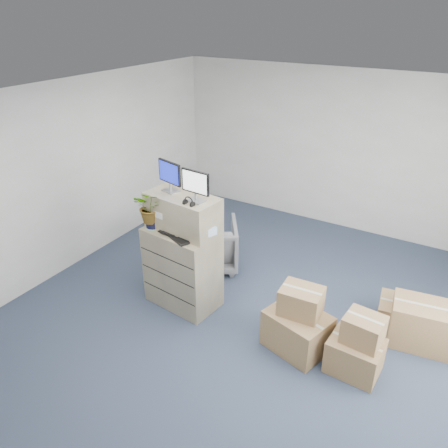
{
  "coord_description": "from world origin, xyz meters",
  "views": [
    {
      "loc": [
        2.09,
        -3.85,
        3.72
      ],
      "look_at": [
        -0.45,
        0.4,
        1.2
      ],
      "focal_mm": 35.0,
      "sensor_mm": 36.0,
      "label": 1
    }
  ],
  "objects_px": {
    "filing_cabinet_lower": "(183,268)",
    "potted_plant": "(151,211)",
    "keyboard": "(178,234)",
    "office_chair": "(210,243)",
    "monitor_right": "(195,184)",
    "water_bottle": "(185,222)",
    "monitor_left": "(170,175)"
  },
  "relations": [
    {
      "from": "potted_plant",
      "to": "keyboard",
      "type": "bearing_deg",
      "value": 0.16
    },
    {
      "from": "office_chair",
      "to": "water_bottle",
      "type": "bearing_deg",
      "value": 70.07
    },
    {
      "from": "office_chair",
      "to": "keyboard",
      "type": "bearing_deg",
      "value": 67.85
    },
    {
      "from": "monitor_right",
      "to": "water_bottle",
      "type": "height_order",
      "value": "monitor_right"
    },
    {
      "from": "monitor_right",
      "to": "potted_plant",
      "type": "xyz_separation_m",
      "value": [
        -0.62,
        -0.11,
        -0.45
      ]
    },
    {
      "from": "monitor_left",
      "to": "keyboard",
      "type": "relative_size",
      "value": 0.71
    },
    {
      "from": "keyboard",
      "to": "water_bottle",
      "type": "distance_m",
      "value": 0.18
    },
    {
      "from": "water_bottle",
      "to": "filing_cabinet_lower",
      "type": "bearing_deg",
      "value": -154.81
    },
    {
      "from": "monitor_left",
      "to": "keyboard",
      "type": "xyz_separation_m",
      "value": [
        0.24,
        -0.21,
        -0.68
      ]
    },
    {
      "from": "filing_cabinet_lower",
      "to": "office_chair",
      "type": "xyz_separation_m",
      "value": [
        -0.18,
        0.97,
        -0.14
      ]
    },
    {
      "from": "potted_plant",
      "to": "office_chair",
      "type": "xyz_separation_m",
      "value": [
        0.18,
        1.08,
        -0.93
      ]
    },
    {
      "from": "monitor_right",
      "to": "water_bottle",
      "type": "xyz_separation_m",
      "value": [
        -0.2,
        0.02,
        -0.57
      ]
    },
    {
      "from": "monitor_right",
      "to": "office_chair",
      "type": "height_order",
      "value": "monitor_right"
    },
    {
      "from": "potted_plant",
      "to": "monitor_left",
      "type": "bearing_deg",
      "value": 51.79
    },
    {
      "from": "monitor_right",
      "to": "office_chair",
      "type": "xyz_separation_m",
      "value": [
        -0.43,
        0.97,
        -1.38
      ]
    },
    {
      "from": "monitor_left",
      "to": "office_chair",
      "type": "bearing_deg",
      "value": 103.1
    },
    {
      "from": "filing_cabinet_lower",
      "to": "potted_plant",
      "type": "height_order",
      "value": "potted_plant"
    },
    {
      "from": "keyboard",
      "to": "potted_plant",
      "type": "xyz_separation_m",
      "value": [
        -0.4,
        -0.0,
        0.23
      ]
    },
    {
      "from": "potted_plant",
      "to": "water_bottle",
      "type": "bearing_deg",
      "value": 18.21
    },
    {
      "from": "monitor_right",
      "to": "office_chair",
      "type": "bearing_deg",
      "value": 119.01
    },
    {
      "from": "keyboard",
      "to": "office_chair",
      "type": "bearing_deg",
      "value": 125.22
    },
    {
      "from": "monitor_right",
      "to": "keyboard",
      "type": "bearing_deg",
      "value": -147.7
    },
    {
      "from": "filing_cabinet_lower",
      "to": "office_chair",
      "type": "relative_size",
      "value": 1.33
    },
    {
      "from": "filing_cabinet_lower",
      "to": "monitor_right",
      "type": "distance_m",
      "value": 1.27
    },
    {
      "from": "filing_cabinet_lower",
      "to": "potted_plant",
      "type": "distance_m",
      "value": 0.88
    },
    {
      "from": "potted_plant",
      "to": "monitor_right",
      "type": "bearing_deg",
      "value": 10.31
    },
    {
      "from": "filing_cabinet_lower",
      "to": "monitor_right",
      "type": "bearing_deg",
      "value": 5.96
    },
    {
      "from": "potted_plant",
      "to": "office_chair",
      "type": "relative_size",
      "value": 0.6
    },
    {
      "from": "filing_cabinet_lower",
      "to": "keyboard",
      "type": "height_order",
      "value": "keyboard"
    },
    {
      "from": "filing_cabinet_lower",
      "to": "monitor_left",
      "type": "distance_m",
      "value": 1.27
    },
    {
      "from": "monitor_right",
      "to": "keyboard",
      "type": "height_order",
      "value": "monitor_right"
    },
    {
      "from": "water_bottle",
      "to": "monitor_right",
      "type": "bearing_deg",
      "value": -6.7
    }
  ]
}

